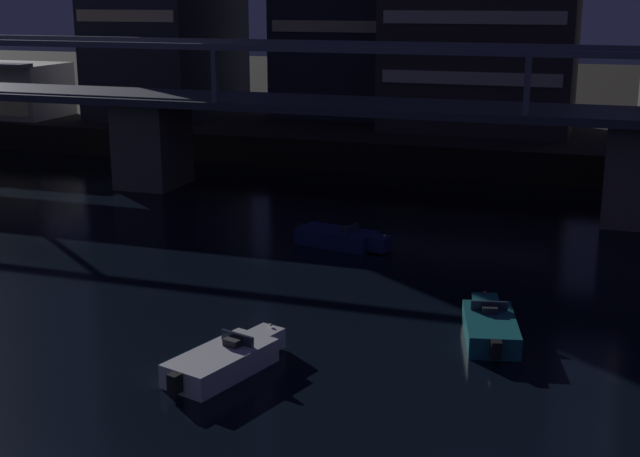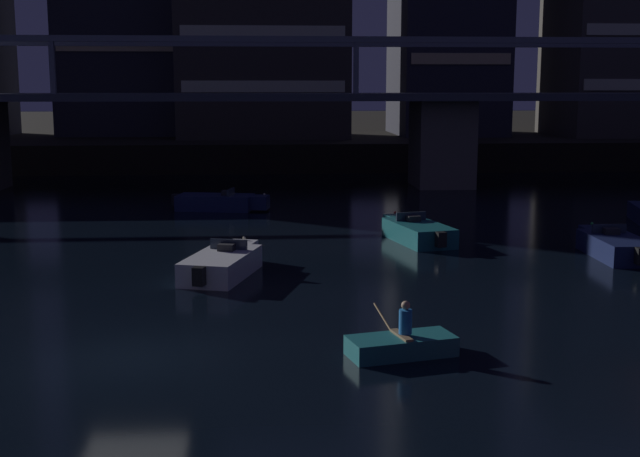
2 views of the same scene
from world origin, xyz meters
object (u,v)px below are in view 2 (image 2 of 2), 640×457
Objects in this scene: speedboat_mid_left at (417,232)px; dinghy_with_paddler at (401,344)px; river_bridge at (210,121)px; tower_central at (263,7)px; speedboat_near_left at (223,264)px; tower_east_low at (613,6)px; speedboat_mid_center at (219,202)px; speedboat_far_right at (615,246)px.

speedboat_mid_left is 1.87× the size of dinghy_with_paddler.
dinghy_with_paddler is at bearing -79.20° from river_bridge.
speedboat_near_left is at bearing -92.17° from tower_central.
speedboat_near_left is (-31.51, -43.31, -12.78)m from tower_east_low.
speedboat_near_left is 10.24m from dinghy_with_paddler.
tower_east_low reaches higher than speedboat_mid_left.
tower_central is 29.83m from speedboat_mid_center.
speedboat_far_right is at bearing -27.51° from speedboat_mid_left.
speedboat_far_right is (7.02, -3.66, 0.00)m from speedboat_mid_left.
speedboat_mid_left and speedboat_mid_center have the same top height.
river_bridge is at bearing -151.61° from tower_east_low.
speedboat_near_left is 0.99× the size of speedboat_mid_left.
tower_central is 44.36m from speedboat_near_left.
dinghy_with_paddler is (4.72, -9.09, -0.14)m from speedboat_near_left.
speedboat_mid_center is at bearing 132.15° from speedboat_mid_left.
speedboat_mid_left is at bearing -47.85° from speedboat_mid_center.
speedboat_mid_left is at bearing -63.42° from river_bridge.
dinghy_with_paddler is (6.56, -34.38, -4.02)m from river_bridge.
speedboat_near_left is (-1.61, -42.54, -12.44)m from tower_central.
tower_central is at bearing 93.45° from dinghy_with_paddler.
speedboat_far_right is at bearing -40.19° from speedboat_mid_center.
tower_central reaches higher than dinghy_with_paddler.
river_bridge reaches higher than speedboat_near_left.
speedboat_near_left is at bearing 117.43° from dinghy_with_paddler.
river_bridge is at bearing 94.17° from speedboat_near_left.
tower_east_low reaches higher than dinghy_with_paddler.
dinghy_with_paddler is at bearing -62.57° from speedboat_near_left.
river_bridge is 19.57m from tower_central.
speedboat_far_right is (-16.62, -41.09, -12.78)m from tower_east_low.
tower_east_low is 46.13m from speedboat_far_right.
speedboat_near_left is 9.82m from speedboat_mid_left.
river_bridge reaches higher than speedboat_mid_center.
speedboat_mid_left is 1.00× the size of speedboat_far_right.
tower_east_low reaches higher than speedboat_near_left.
speedboat_mid_left is 7.92m from speedboat_far_right.
tower_east_low is at bearing 57.72° from speedboat_mid_left.
speedboat_mid_center is at bearing 93.26° from speedboat_near_left.
speedboat_mid_center is at bearing 139.81° from speedboat_far_right.
speedboat_near_left is at bearing -126.03° from tower_east_low.
speedboat_mid_center is at bearing -95.28° from tower_central.
tower_east_low is 4.29× the size of speedboat_far_right.
speedboat_far_right is at bearing 8.50° from speedboat_near_left.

